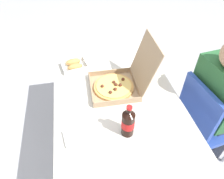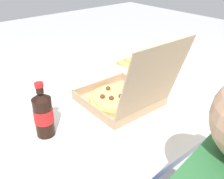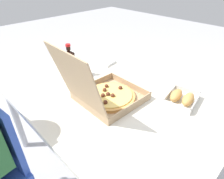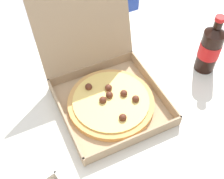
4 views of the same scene
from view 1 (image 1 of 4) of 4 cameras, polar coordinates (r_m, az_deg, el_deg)
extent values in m
plane|color=#B2B2B7|center=(1.96, 0.92, -16.67)|extent=(10.00, 10.00, 0.00)
cube|color=silver|center=(1.40, 1.23, -2.56)|extent=(1.41, 0.84, 0.03)
cylinder|color=#B7B7BC|center=(2.09, -12.08, 1.76)|extent=(0.05, 0.05, 0.67)
cylinder|color=#B7B7BC|center=(2.16, 6.52, 4.22)|extent=(0.05, 0.05, 0.67)
cube|color=#2D4CAD|center=(1.77, 25.69, -7.93)|extent=(0.45, 0.45, 0.04)
cube|color=#2D4CAD|center=(1.52, 22.77, -5.01)|extent=(0.36, 0.07, 0.38)
cylinder|color=#B2B2B7|center=(2.09, 24.72, -6.92)|extent=(0.03, 0.03, 0.43)
cylinder|color=#B2B2B7|center=(1.79, 22.55, -17.83)|extent=(0.03, 0.03, 0.43)
cylinder|color=#B2B2B7|center=(1.92, 16.81, -9.80)|extent=(0.03, 0.03, 0.43)
cylinder|color=#333847|center=(1.98, 28.79, -12.22)|extent=(0.09, 0.09, 0.45)
cylinder|color=#333847|center=(2.04, 25.68, -8.49)|extent=(0.09, 0.09, 0.45)
cube|color=#333847|center=(1.82, 27.07, -3.56)|extent=(0.15, 0.31, 0.10)
cube|color=#286033|center=(1.52, 27.70, -0.70)|extent=(0.38, 0.22, 0.42)
cube|color=tan|center=(1.45, 0.44, 0.39)|extent=(0.33, 0.33, 0.01)
cube|color=tan|center=(1.42, -5.86, 0.30)|extent=(0.32, 0.01, 0.04)
cube|color=tan|center=(1.55, -0.60, 4.95)|extent=(0.01, 0.32, 0.04)
cube|color=tan|center=(1.32, 1.67, -3.51)|extent=(0.01, 0.32, 0.04)
cube|color=tan|center=(1.46, 6.57, 1.77)|extent=(0.32, 0.01, 0.04)
cube|color=tan|center=(1.37, 9.16, 7.47)|extent=(0.33, 0.11, 0.31)
cylinder|color=tan|center=(1.44, 0.44, 0.73)|extent=(0.28, 0.28, 0.02)
cylinder|color=#EAC666|center=(1.43, 0.45, 1.09)|extent=(0.25, 0.25, 0.01)
sphere|color=#562819|center=(1.45, 0.53, 2.07)|extent=(0.02, 0.02, 0.02)
sphere|color=#562819|center=(1.43, 1.11, 1.39)|extent=(0.02, 0.02, 0.02)
sphere|color=#562819|center=(1.37, -0.43, -0.76)|extent=(0.02, 0.02, 0.02)
sphere|color=#562819|center=(1.42, -2.73, 0.94)|extent=(0.02, 0.02, 0.02)
sphere|color=#562819|center=(1.47, 3.11, 2.88)|extent=(0.02, 0.02, 0.02)
sphere|color=#562819|center=(1.43, 2.32, 1.25)|extent=(0.02, 0.02, 0.02)
sphere|color=#562819|center=(1.39, 0.73, 0.07)|extent=(0.02, 0.02, 0.02)
cube|color=white|center=(1.66, -10.45, 6.11)|extent=(0.18, 0.21, 0.00)
cube|color=silver|center=(1.64, -13.66, 5.87)|extent=(0.15, 0.03, 0.03)
cube|color=silver|center=(1.67, -7.44, 7.41)|extent=(0.15, 0.03, 0.03)
cube|color=silver|center=(1.71, -11.11, 8.00)|extent=(0.04, 0.19, 0.03)
cube|color=silver|center=(1.59, -9.92, 5.22)|extent=(0.04, 0.19, 0.03)
ellipsoid|color=tan|center=(1.67, -10.84, 7.51)|extent=(0.08, 0.13, 0.05)
ellipsoid|color=tan|center=(1.62, -10.30, 6.25)|extent=(0.08, 0.13, 0.05)
cylinder|color=black|center=(1.15, 4.65, -9.59)|extent=(0.07, 0.07, 0.16)
cone|color=black|center=(1.07, 4.93, -6.63)|extent=(0.07, 0.07, 0.02)
cylinder|color=black|center=(1.06, 5.01, -5.76)|extent=(0.03, 0.03, 0.02)
cylinder|color=red|center=(1.04, 5.08, -5.06)|extent=(0.03, 0.03, 0.01)
cylinder|color=red|center=(1.14, 4.68, -9.35)|extent=(0.07, 0.07, 0.06)
cube|color=white|center=(1.82, 3.75, 10.39)|extent=(0.24, 0.20, 0.00)
cube|color=white|center=(1.20, -10.53, -12.90)|extent=(0.12, 0.12, 0.02)
camera|label=2|loc=(1.11, 54.96, 5.09)|focal=40.69mm
camera|label=3|loc=(1.91, 17.50, 31.13)|focal=30.79mm
camera|label=4|loc=(1.34, -27.70, 30.00)|focal=46.79mm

